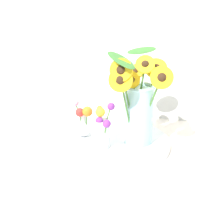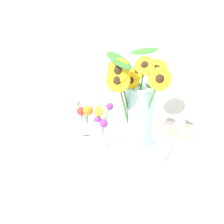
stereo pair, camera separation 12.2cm
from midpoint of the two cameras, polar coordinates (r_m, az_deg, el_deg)
The scene contains 5 objects.
ground_plane at distance 1.21m, azimuth -0.01°, elevation -7.97°, with size 6.00×6.00×0.00m, color silver.
serving_tray at distance 1.28m, azimuth 2.75°, elevation -5.73°, with size 0.47×0.47×0.02m.
mason_jar_sunflowers at distance 1.19m, azimuth 7.87°, elevation 1.25°, with size 0.27×0.27×0.37m.
vase_small_center at distance 1.19m, azimuth 0.64°, elevation -3.27°, with size 0.09×0.09×0.18m.
vase_bulb_right at distance 1.29m, azimuth -2.34°, elevation -1.86°, with size 0.09×0.07×0.15m.
Camera 2 is at (0.45, -0.96, 0.59)m, focal length 50.00 mm.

